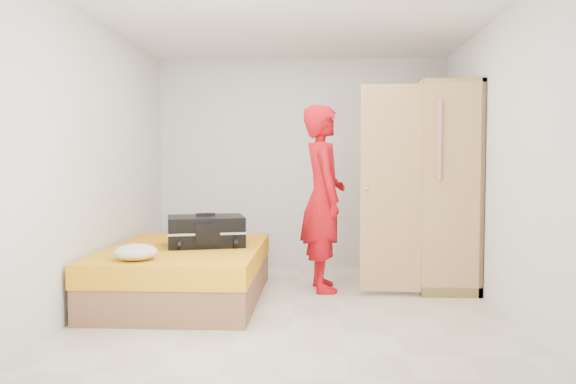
# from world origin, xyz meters

# --- Properties ---
(room) EXTENTS (4.00, 4.02, 2.60)m
(room) POSITION_xyz_m (0.00, 0.00, 1.30)
(room) COLOR beige
(room) RESTS_ON ground
(bed) EXTENTS (1.42, 2.02, 0.50)m
(bed) POSITION_xyz_m (-1.05, 0.15, 0.25)
(bed) COLOR brown
(bed) RESTS_ON ground
(wardrobe) EXTENTS (1.17, 1.20, 2.10)m
(wardrobe) POSITION_xyz_m (1.45, 0.86, 1.00)
(wardrobe) COLOR tan
(wardrobe) RESTS_ON ground
(person) EXTENTS (0.56, 0.75, 1.88)m
(person) POSITION_xyz_m (0.26, 0.60, 0.94)
(person) COLOR red
(person) RESTS_ON ground
(suitcase) EXTENTS (0.85, 0.70, 0.32)m
(suitcase) POSITION_xyz_m (-0.87, 0.23, 0.64)
(suitcase) COLOR black
(suitcase) RESTS_ON bed
(round_cushion) EXTENTS (0.35, 0.35, 0.13)m
(round_cushion) POSITION_xyz_m (-1.28, -0.60, 0.57)
(round_cushion) COLOR beige
(round_cushion) RESTS_ON bed
(pillow) EXTENTS (0.57, 0.33, 0.10)m
(pillow) POSITION_xyz_m (-0.96, 1.00, 0.55)
(pillow) COLOR beige
(pillow) RESTS_ON bed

